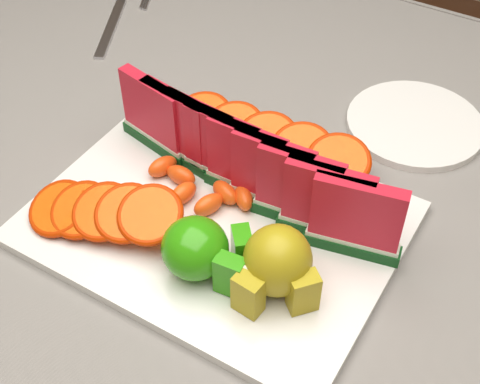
{
  "coord_description": "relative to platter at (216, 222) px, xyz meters",
  "views": [
    {
      "loc": [
        0.36,
        -0.5,
        1.33
      ],
      "look_at": [
        0.09,
        -0.06,
        0.81
      ],
      "focal_mm": 50.0,
      "sensor_mm": 36.0,
      "label": 1
    }
  ],
  "objects": [
    {
      "name": "table",
      "position": [
        -0.07,
        0.08,
        -0.11
      ],
      "size": [
        1.4,
        0.9,
        0.75
      ],
      "color": "#51331A",
      "rests_on": "ground"
    },
    {
      "name": "tablecloth",
      "position": [
        -0.07,
        0.08,
        -0.05
      ],
      "size": [
        1.53,
        1.03,
        0.2
      ],
      "color": "gray",
      "rests_on": "table"
    },
    {
      "name": "platter",
      "position": [
        0.0,
        0.0,
        0.0
      ],
      "size": [
        0.4,
        0.3,
        0.01
      ],
      "color": "silver",
      "rests_on": "tablecloth"
    },
    {
      "name": "apple_cluster",
      "position": [
        0.03,
        -0.07,
        0.04
      ],
      "size": [
        0.11,
        0.09,
        0.06
      ],
      "color": "#1A8D12",
      "rests_on": "platter"
    },
    {
      "name": "pear_cluster",
      "position": [
        0.1,
        -0.05,
        0.04
      ],
      "size": [
        0.09,
        0.09,
        0.08
      ],
      "color": "#AC8908",
      "rests_on": "platter"
    },
    {
      "name": "side_plate",
      "position": [
        0.13,
        0.28,
        -0.0
      ],
      "size": [
        0.19,
        0.19,
        0.01
      ],
      "color": "silver",
      "rests_on": "tablecloth"
    },
    {
      "name": "fork",
      "position": [
        -0.37,
        0.28,
        -0.0
      ],
      "size": [
        0.09,
        0.19,
        0.0
      ],
      "color": "silver",
      "rests_on": "tablecloth"
    },
    {
      "name": "watermelon_row",
      "position": [
        0.01,
        0.05,
        0.05
      ],
      "size": [
        0.39,
        0.07,
        0.1
      ],
      "color": "#0C3F0E",
      "rests_on": "platter"
    },
    {
      "name": "orange_fan_front",
      "position": [
        -0.1,
        -0.07,
        0.03
      ],
      "size": [
        0.19,
        0.12,
        0.05
      ],
      "color": "red",
      "rests_on": "platter"
    },
    {
      "name": "orange_fan_back",
      "position": [
        -0.01,
        0.13,
        0.03
      ],
      "size": [
        0.28,
        0.1,
        0.04
      ],
      "color": "red",
      "rests_on": "platter"
    },
    {
      "name": "tangerine_segments",
      "position": [
        -0.04,
        0.02,
        0.02
      ],
      "size": [
        0.15,
        0.07,
        0.02
      ],
      "color": "#FF570D",
      "rests_on": "platter"
    }
  ]
}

